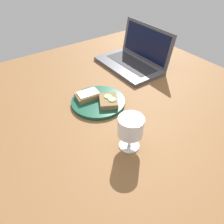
% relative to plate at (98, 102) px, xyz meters
% --- Properties ---
extents(wooden_table, '(1.40, 1.40, 0.03)m').
position_rel_plate_xyz_m(wooden_table, '(0.07, 0.01, -0.02)').
color(wooden_table, brown).
rests_on(wooden_table, ground).
extents(plate, '(0.23, 0.23, 0.02)m').
position_rel_plate_xyz_m(plate, '(0.00, 0.00, 0.00)').
color(plate, '#144733').
rests_on(plate, wooden_table).
extents(sandwich_with_cucumber, '(0.11, 0.11, 0.02)m').
position_rel_plate_xyz_m(sandwich_with_cucumber, '(0.04, 0.02, 0.02)').
color(sandwich_with_cucumber, brown).
rests_on(sandwich_with_cucumber, plate).
extents(sandwich_with_cheese, '(0.08, 0.11, 0.03)m').
position_rel_plate_xyz_m(sandwich_with_cheese, '(-0.04, -0.02, 0.02)').
color(sandwich_with_cheese, '#937047').
rests_on(sandwich_with_cheese, plate).
extents(wine_glass, '(0.08, 0.08, 0.12)m').
position_rel_plate_xyz_m(wine_glass, '(0.26, -0.04, 0.08)').
color(wine_glass, white).
rests_on(wine_glass, wooden_table).
extents(laptop, '(0.36, 0.24, 0.20)m').
position_rel_plate_xyz_m(laptop, '(-0.18, 0.34, 0.03)').
color(laptop, '#4C4C51').
rests_on(laptop, wooden_table).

